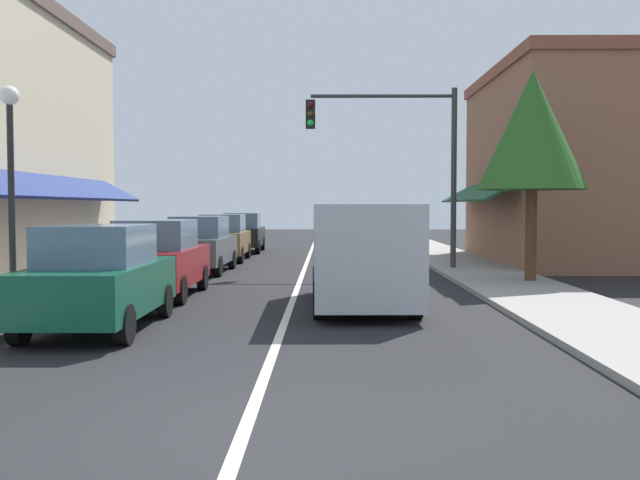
% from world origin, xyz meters
% --- Properties ---
extents(ground_plane, '(80.00, 80.00, 0.00)m').
position_xyz_m(ground_plane, '(0.00, 18.00, 0.00)').
color(ground_plane, black).
extents(sidewalk_left, '(2.60, 56.00, 0.12)m').
position_xyz_m(sidewalk_left, '(-5.50, 18.00, 0.06)').
color(sidewalk_left, gray).
rests_on(sidewalk_left, ground).
extents(sidewalk_right, '(2.60, 56.00, 0.12)m').
position_xyz_m(sidewalk_right, '(5.50, 18.00, 0.06)').
color(sidewalk_right, gray).
rests_on(sidewalk_right, ground).
extents(lane_center_stripe, '(0.14, 52.00, 0.01)m').
position_xyz_m(lane_center_stripe, '(0.00, 18.00, 0.00)').
color(lane_center_stripe, silver).
rests_on(lane_center_stripe, ground).
extents(storefront_right_block, '(6.80, 10.20, 7.09)m').
position_xyz_m(storefront_right_block, '(9.54, 20.00, 3.55)').
color(storefront_right_block, '#8E5B42').
rests_on(storefront_right_block, ground).
extents(parked_car_nearest_left, '(1.80, 4.11, 1.77)m').
position_xyz_m(parked_car_nearest_left, '(-3.07, 5.54, 0.88)').
color(parked_car_nearest_left, '#0F4C33').
rests_on(parked_car_nearest_left, ground).
extents(parked_car_second_left, '(1.78, 4.10, 1.77)m').
position_xyz_m(parked_car_second_left, '(-3.13, 9.95, 0.88)').
color(parked_car_second_left, maroon).
rests_on(parked_car_second_left, ground).
extents(parked_car_third_left, '(1.85, 4.14, 1.77)m').
position_xyz_m(parked_car_third_left, '(-3.23, 15.99, 0.88)').
color(parked_car_third_left, '#4C5156').
rests_on(parked_car_third_left, ground).
extents(parked_car_far_left, '(1.83, 4.12, 1.77)m').
position_xyz_m(parked_car_far_left, '(-3.21, 20.81, 0.88)').
color(parked_car_far_left, brown).
rests_on(parked_car_far_left, ground).
extents(parked_car_distant_left, '(1.83, 4.12, 1.77)m').
position_xyz_m(parked_car_distant_left, '(-3.08, 26.01, 0.88)').
color(parked_car_distant_left, black).
rests_on(parked_car_distant_left, ground).
extents(van_in_lane, '(2.09, 5.22, 2.12)m').
position_xyz_m(van_in_lane, '(1.47, 8.35, 1.15)').
color(van_in_lane, '#B2B7BC').
rests_on(van_in_lane, ground).
extents(traffic_signal_mast_arm, '(4.81, 0.50, 5.83)m').
position_xyz_m(traffic_signal_mast_arm, '(3.18, 16.57, 3.96)').
color(traffic_signal_mast_arm, '#333333').
rests_on(traffic_signal_mast_arm, ground).
extents(street_lamp_left_near, '(0.36, 0.36, 4.32)m').
position_xyz_m(street_lamp_left_near, '(-5.16, 7.00, 2.95)').
color(street_lamp_left_near, black).
rests_on(street_lamp_left_near, ground).
extents(tree_right_near, '(2.83, 2.83, 5.64)m').
position_xyz_m(tree_right_near, '(6.14, 12.57, 4.05)').
color(tree_right_near, '#4C331E').
rests_on(tree_right_near, ground).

